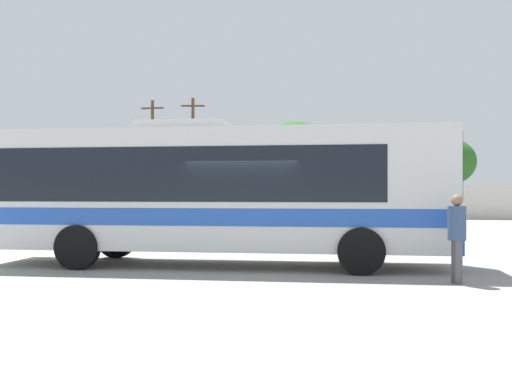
{
  "coord_description": "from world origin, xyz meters",
  "views": [
    {
      "loc": [
        2.5,
        -13.91,
        1.82
      ],
      "look_at": [
        -0.23,
        2.45,
        1.8
      ],
      "focal_mm": 41.44,
      "sensor_mm": 36.0,
      "label": 1
    }
  ],
  "objects_px": {
    "parked_car_second_white": "(259,208)",
    "parked_car_third_maroon": "(372,208)",
    "coach_bus_silver_blue": "(212,189)",
    "attendant_by_bus_door": "(457,233)",
    "parked_car_leftmost_maroon": "(171,207)",
    "utility_pole_near": "(152,155)",
    "roadside_tree_left": "(179,154)",
    "roadside_tree_midleft": "(294,150)",
    "roadside_tree_midright": "(448,162)",
    "utility_pole_far": "(193,154)"
  },
  "relations": [
    {
      "from": "parked_car_third_maroon",
      "to": "coach_bus_silver_blue",
      "type": "bearing_deg",
      "value": -101.58
    },
    {
      "from": "coach_bus_silver_blue",
      "to": "attendant_by_bus_door",
      "type": "xyz_separation_m",
      "value": [
        5.46,
        -2.02,
        -0.89
      ]
    },
    {
      "from": "attendant_by_bus_door",
      "to": "roadside_tree_midright",
      "type": "bearing_deg",
      "value": 81.74
    },
    {
      "from": "roadside_tree_midright",
      "to": "coach_bus_silver_blue",
      "type": "bearing_deg",
      "value": -108.04
    },
    {
      "from": "parked_car_third_maroon",
      "to": "roadside_tree_left",
      "type": "bearing_deg",
      "value": 149.0
    },
    {
      "from": "attendant_by_bus_door",
      "to": "parked_car_second_white",
      "type": "height_order",
      "value": "attendant_by_bus_door"
    },
    {
      "from": "parked_car_leftmost_maroon",
      "to": "roadside_tree_midleft",
      "type": "distance_m",
      "value": 10.87
    },
    {
      "from": "parked_car_second_white",
      "to": "parked_car_third_maroon",
      "type": "xyz_separation_m",
      "value": [
        6.91,
        0.16,
        0.0
      ]
    },
    {
      "from": "utility_pole_near",
      "to": "parked_car_third_maroon",
      "type": "bearing_deg",
      "value": -24.24
    },
    {
      "from": "attendant_by_bus_door",
      "to": "roadside_tree_midright",
      "type": "xyz_separation_m",
      "value": [
        4.92,
        33.88,
        3.04
      ]
    },
    {
      "from": "utility_pole_near",
      "to": "attendant_by_bus_door",
      "type": "bearing_deg",
      "value": -61.11
    },
    {
      "from": "parked_car_second_white",
      "to": "roadside_tree_midright",
      "type": "distance_m",
      "value": 16.45
    },
    {
      "from": "parked_car_second_white",
      "to": "parked_car_third_maroon",
      "type": "distance_m",
      "value": 6.91
    },
    {
      "from": "attendant_by_bus_door",
      "to": "parked_car_leftmost_maroon",
      "type": "relative_size",
      "value": 0.41
    },
    {
      "from": "coach_bus_silver_blue",
      "to": "roadside_tree_midleft",
      "type": "xyz_separation_m",
      "value": [
        -0.96,
        29.55,
        3.01
      ]
    },
    {
      "from": "utility_pole_near",
      "to": "coach_bus_silver_blue",
      "type": "bearing_deg",
      "value": -67.96
    },
    {
      "from": "roadside_tree_left",
      "to": "coach_bus_silver_blue",
      "type": "bearing_deg",
      "value": -71.63
    },
    {
      "from": "attendant_by_bus_door",
      "to": "utility_pole_far",
      "type": "relative_size",
      "value": 0.2
    },
    {
      "from": "utility_pole_near",
      "to": "roadside_tree_left",
      "type": "height_order",
      "value": "utility_pole_near"
    },
    {
      "from": "coach_bus_silver_blue",
      "to": "parked_car_leftmost_maroon",
      "type": "distance_m",
      "value": 24.19
    },
    {
      "from": "parked_car_second_white",
      "to": "roadside_tree_left",
      "type": "bearing_deg",
      "value": 131.17
    },
    {
      "from": "roadside_tree_midright",
      "to": "parked_car_second_white",
      "type": "bearing_deg",
      "value": -142.27
    },
    {
      "from": "coach_bus_silver_blue",
      "to": "roadside_tree_midleft",
      "type": "height_order",
      "value": "roadside_tree_midleft"
    },
    {
      "from": "attendant_by_bus_door",
      "to": "coach_bus_silver_blue",
      "type": "bearing_deg",
      "value": 159.66
    },
    {
      "from": "utility_pole_far",
      "to": "roadside_tree_left",
      "type": "bearing_deg",
      "value": 136.62
    },
    {
      "from": "attendant_by_bus_door",
      "to": "parked_car_third_maroon",
      "type": "xyz_separation_m",
      "value": [
        -0.92,
        24.17,
        -0.2
      ]
    },
    {
      "from": "coach_bus_silver_blue",
      "to": "roadside_tree_midright",
      "type": "distance_m",
      "value": 33.57
    },
    {
      "from": "roadside_tree_left",
      "to": "parked_car_leftmost_maroon",
      "type": "bearing_deg",
      "value": -76.58
    },
    {
      "from": "parked_car_third_maroon",
      "to": "roadside_tree_left",
      "type": "height_order",
      "value": "roadside_tree_left"
    },
    {
      "from": "utility_pole_far",
      "to": "roadside_tree_left",
      "type": "height_order",
      "value": "utility_pole_far"
    },
    {
      "from": "parked_car_leftmost_maroon",
      "to": "parked_car_second_white",
      "type": "bearing_deg",
      "value": -6.69
    },
    {
      "from": "attendant_by_bus_door",
      "to": "roadside_tree_midleft",
      "type": "height_order",
      "value": "roadside_tree_midleft"
    },
    {
      "from": "coach_bus_silver_blue",
      "to": "roadside_tree_left",
      "type": "bearing_deg",
      "value": 108.37
    },
    {
      "from": "roadside_tree_midleft",
      "to": "utility_pole_far",
      "type": "bearing_deg",
      "value": 179.84
    },
    {
      "from": "parked_car_third_maroon",
      "to": "roadside_tree_midleft",
      "type": "xyz_separation_m",
      "value": [
        -5.49,
        7.41,
        4.11
      ]
    },
    {
      "from": "roadside_tree_midleft",
      "to": "roadside_tree_midright",
      "type": "bearing_deg",
      "value": 11.48
    },
    {
      "from": "parked_car_third_maroon",
      "to": "utility_pole_near",
      "type": "height_order",
      "value": "utility_pole_near"
    },
    {
      "from": "utility_pole_far",
      "to": "roadside_tree_midright",
      "type": "xyz_separation_m",
      "value": [
        19.11,
        2.28,
        -0.63
      ]
    },
    {
      "from": "parked_car_second_white",
      "to": "parked_car_third_maroon",
      "type": "bearing_deg",
      "value": 1.3
    },
    {
      "from": "parked_car_leftmost_maroon",
      "to": "parked_car_second_white",
      "type": "distance_m",
      "value": 5.98
    },
    {
      "from": "coach_bus_silver_blue",
      "to": "roadside_tree_left",
      "type": "distance_m",
      "value": 32.87
    },
    {
      "from": "roadside_tree_midright",
      "to": "parked_car_third_maroon",
      "type": "bearing_deg",
      "value": -121.03
    },
    {
      "from": "parked_car_leftmost_maroon",
      "to": "roadside_tree_midleft",
      "type": "relative_size",
      "value": 0.61
    },
    {
      "from": "attendant_by_bus_door",
      "to": "utility_pole_near",
      "type": "relative_size",
      "value": 0.2
    },
    {
      "from": "roadside_tree_left",
      "to": "roadside_tree_midleft",
      "type": "distance_m",
      "value": 9.48
    },
    {
      "from": "parked_car_leftmost_maroon",
      "to": "utility_pole_far",
      "type": "bearing_deg",
      "value": 93.46
    },
    {
      "from": "roadside_tree_left",
      "to": "parked_car_second_white",
      "type": "bearing_deg",
      "value": -48.83
    },
    {
      "from": "coach_bus_silver_blue",
      "to": "utility_pole_near",
      "type": "bearing_deg",
      "value": 112.04
    },
    {
      "from": "coach_bus_silver_blue",
      "to": "parked_car_third_maroon",
      "type": "relative_size",
      "value": 2.49
    },
    {
      "from": "roadside_tree_left",
      "to": "roadside_tree_midleft",
      "type": "relative_size",
      "value": 1.0
    }
  ]
}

